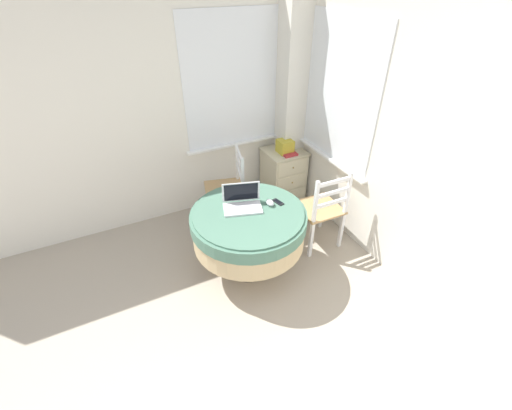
% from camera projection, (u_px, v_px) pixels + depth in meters
% --- Properties ---
extents(corner_room_shell, '(4.50, 4.85, 2.55)m').
position_uv_depth(corner_room_shell, '(270.00, 138.00, 3.01)').
color(corner_room_shell, white).
rests_on(corner_room_shell, ground_plane).
extents(round_dining_table, '(1.06, 1.06, 0.73)m').
position_uv_depth(round_dining_table, '(249.00, 225.00, 3.14)').
color(round_dining_table, '#4C3D2D').
rests_on(round_dining_table, ground_plane).
extents(laptop, '(0.39, 0.32, 0.22)m').
position_uv_depth(laptop, '(242.00, 202.00, 3.09)').
color(laptop, silver).
rests_on(laptop, round_dining_table).
extents(computer_mouse, '(0.06, 0.10, 0.05)m').
position_uv_depth(computer_mouse, '(270.00, 203.00, 3.13)').
color(computer_mouse, silver).
rests_on(computer_mouse, round_dining_table).
extents(cell_phone, '(0.07, 0.13, 0.01)m').
position_uv_depth(cell_phone, '(278.00, 202.00, 3.17)').
color(cell_phone, black).
rests_on(cell_phone, round_dining_table).
extents(dining_chair_near_back_window, '(0.52, 0.52, 0.92)m').
position_uv_depth(dining_chair_near_back_window, '(228.00, 189.00, 3.87)').
color(dining_chair_near_back_window, tan).
rests_on(dining_chair_near_back_window, ground_plane).
extents(dining_chair_near_right_window, '(0.44, 0.43, 0.92)m').
position_uv_depth(dining_chair_near_right_window, '(321.00, 210.00, 3.54)').
color(dining_chair_near_right_window, tan).
rests_on(dining_chair_near_right_window, ground_plane).
extents(corner_cabinet, '(0.48, 0.47, 0.65)m').
position_uv_depth(corner_cabinet, '(283.00, 174.00, 4.40)').
color(corner_cabinet, beige).
rests_on(corner_cabinet, ground_plane).
extents(storage_box, '(0.17, 0.17, 0.16)m').
position_uv_depth(storage_box, '(285.00, 146.00, 4.13)').
color(storage_box, gold).
rests_on(storage_box, corner_cabinet).
extents(book_on_cabinet, '(0.17, 0.26, 0.02)m').
position_uv_depth(book_on_cabinet, '(287.00, 152.00, 4.16)').
color(book_on_cabinet, '#BC3338').
rests_on(book_on_cabinet, corner_cabinet).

